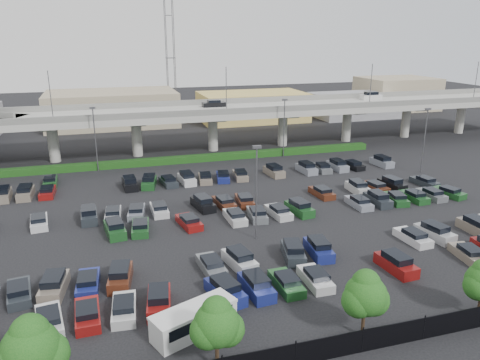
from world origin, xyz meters
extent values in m
plane|color=black|center=(0.00, 0.00, 0.00)|extent=(280.00, 280.00, 0.00)
cube|color=#9C9C94|center=(0.00, 32.00, 7.25)|extent=(150.00, 13.00, 1.10)
cube|color=slate|center=(0.00, 25.75, 8.30)|extent=(150.00, 0.50, 1.00)
cube|color=slate|center=(0.00, 38.25, 8.30)|extent=(150.00, 0.50, 1.00)
cylinder|color=#9C9C94|center=(-23.00, 32.00, 3.35)|extent=(1.80, 1.80, 6.70)
cube|color=slate|center=(-23.00, 32.00, 6.50)|extent=(2.60, 9.75, 0.50)
cylinder|color=#9C9C94|center=(-9.00, 32.00, 3.35)|extent=(1.80, 1.80, 6.70)
cube|color=slate|center=(-9.00, 32.00, 6.50)|extent=(2.60, 9.75, 0.50)
cylinder|color=#9C9C94|center=(5.00, 32.00, 3.35)|extent=(1.80, 1.80, 6.70)
cube|color=slate|center=(5.00, 32.00, 6.50)|extent=(2.60, 9.75, 0.50)
cylinder|color=#9C9C94|center=(19.00, 32.00, 3.35)|extent=(1.80, 1.80, 6.70)
cube|color=slate|center=(19.00, 32.00, 6.50)|extent=(2.60, 9.75, 0.50)
cylinder|color=#9C9C94|center=(33.00, 32.00, 3.35)|extent=(1.80, 1.80, 6.70)
cube|color=slate|center=(33.00, 32.00, 6.50)|extent=(2.60, 9.75, 0.50)
cylinder|color=#9C9C94|center=(47.00, 32.00, 3.35)|extent=(1.80, 1.80, 6.70)
cube|color=slate|center=(47.00, 32.00, 6.50)|extent=(2.60, 9.75, 0.50)
cylinder|color=#9C9C94|center=(61.00, 32.00, 3.35)|extent=(1.80, 1.80, 6.70)
cube|color=slate|center=(61.00, 32.00, 6.50)|extent=(2.60, 9.75, 0.50)
cube|color=black|center=(6.00, 35.00, 8.21)|extent=(4.40, 1.82, 0.82)
cube|color=black|center=(6.00, 35.00, 8.84)|extent=(2.30, 1.60, 0.50)
cube|color=silver|center=(40.00, 35.00, 8.32)|extent=(4.40, 1.82, 1.05)
cube|color=black|center=(40.00, 35.00, 9.14)|extent=(2.60, 1.60, 0.65)
cylinder|color=#4E4E53|center=(-22.00, 25.90, 11.80)|extent=(0.14, 0.14, 8.00)
cylinder|color=#4E4E53|center=(6.00, 25.90, 11.80)|extent=(0.14, 0.14, 8.00)
cylinder|color=#4E4E53|center=(34.00, 25.90, 11.80)|extent=(0.14, 0.14, 8.00)
cylinder|color=#4E4E53|center=(58.00, 25.90, 11.80)|extent=(0.14, 0.14, 8.00)
cube|color=#193D12|center=(0.00, 25.00, 0.55)|extent=(66.00, 1.60, 1.10)
cube|color=black|center=(0.00, -28.00, 0.90)|extent=(70.00, 0.06, 1.80)
cylinder|color=black|center=(-4.00, -28.00, 1.00)|extent=(0.10, 0.10, 2.00)
cylinder|color=black|center=(1.00, -28.00, 1.00)|extent=(0.10, 0.10, 2.00)
cylinder|color=black|center=(6.00, -28.00, 1.00)|extent=(0.10, 0.10, 2.00)
sphere|color=#134713|center=(-20.00, -26.45, 3.76)|extent=(3.39, 3.39, 3.39)
sphere|color=#134713|center=(-19.21, -26.35, 3.15)|extent=(2.67, 2.67, 2.67)
sphere|color=#134713|center=(-20.67, -26.53, 3.39)|extent=(2.67, 2.67, 2.67)
sphere|color=#134713|center=(-19.96, -26.33, 4.73)|extent=(2.30, 2.30, 2.30)
cylinder|color=#332316|center=(-9.00, -26.67, 0.98)|extent=(0.26, 0.26, 1.96)
sphere|color=#134713|center=(-9.00, -26.67, 3.37)|extent=(3.04, 3.04, 3.04)
sphere|color=#134713|center=(-8.29, -26.57, 2.82)|extent=(2.39, 2.39, 2.39)
sphere|color=#134713|center=(-9.60, -26.75, 3.04)|extent=(2.39, 2.39, 2.39)
sphere|color=#134713|center=(-8.96, -26.55, 4.24)|extent=(2.06, 2.06, 2.06)
cylinder|color=#332316|center=(2.00, -26.39, 0.99)|extent=(0.26, 0.26, 1.97)
sphere|color=#134713|center=(2.00, -26.39, 3.39)|extent=(3.07, 3.07, 3.07)
sphere|color=#134713|center=(2.71, -26.29, 2.85)|extent=(2.41, 2.41, 2.41)
sphere|color=#134713|center=(1.40, -26.47, 3.07)|extent=(2.41, 2.41, 2.41)
sphere|color=#134713|center=(2.04, -26.27, 4.27)|extent=(2.08, 2.08, 2.08)
cylinder|color=#332316|center=(12.00, -26.82, 0.90)|extent=(0.26, 0.26, 1.80)
sphere|color=#134713|center=(11.45, -26.90, 2.79)|extent=(2.19, 2.19, 2.19)
cube|color=silver|center=(-9.67, -22.42, 0.93)|extent=(6.72, 4.39, 1.86)
cube|color=black|center=(-9.67, -22.42, 1.38)|extent=(5.92, 4.11, 0.84)
cube|color=silver|center=(-9.67, -22.42, 1.97)|extent=(6.83, 4.51, 0.22)
cube|color=silver|center=(-20.00, -18.50, 0.41)|extent=(2.45, 4.62, 0.82)
cube|color=black|center=(-20.00, -18.70, 1.04)|extent=(1.92, 2.51, 0.50)
cube|color=maroon|center=(-17.25, -18.50, 0.41)|extent=(1.98, 4.46, 0.82)
cube|color=black|center=(-17.25, -18.70, 1.04)|extent=(1.68, 2.36, 0.50)
cube|color=silver|center=(-14.50, -18.50, 0.41)|extent=(2.19, 4.54, 0.82)
cube|color=black|center=(-14.50, -18.70, 1.04)|extent=(1.79, 2.43, 0.50)
cube|color=maroon|center=(-11.75, -18.50, 0.53)|extent=(2.45, 4.62, 1.05)
cube|color=black|center=(-11.75, -18.50, 1.34)|extent=(1.97, 2.81, 0.65)
cube|color=navy|center=(-6.25, -18.50, 0.53)|extent=(2.87, 4.72, 1.05)
cube|color=black|center=(-6.25, -18.50, 1.34)|extent=(2.20, 2.92, 0.65)
cube|color=navy|center=(-3.50, -18.50, 0.53)|extent=(2.20, 4.54, 1.05)
cube|color=black|center=(-3.50, -18.50, 1.34)|extent=(1.82, 2.73, 0.65)
cube|color=#1C5121|center=(-0.75, -18.50, 0.41)|extent=(1.94, 4.45, 0.82)
cube|color=black|center=(-0.75, -18.70, 1.04)|extent=(1.67, 2.34, 0.50)
cube|color=silver|center=(2.00, -18.50, 0.41)|extent=(1.88, 4.42, 0.82)
cube|color=black|center=(2.00, -18.70, 1.04)|extent=(1.63, 2.32, 0.50)
cube|color=maroon|center=(10.25, -18.50, 0.53)|extent=(2.18, 4.54, 1.05)
cube|color=black|center=(10.25, -18.50, 1.34)|extent=(1.81, 2.72, 0.65)
cube|color=gray|center=(18.50, -18.50, 0.41)|extent=(2.39, 4.60, 0.82)
cube|color=black|center=(18.50, -18.70, 1.04)|extent=(1.90, 2.49, 0.50)
cube|color=#272D33|center=(-22.75, -13.50, 0.41)|extent=(2.43, 4.61, 0.82)
cube|color=black|center=(-22.75, -13.70, 1.04)|extent=(1.91, 2.50, 0.50)
cube|color=gray|center=(-20.00, -13.50, 0.53)|extent=(2.43, 4.61, 1.05)
cube|color=black|center=(-20.00, -13.50, 1.34)|extent=(1.96, 2.80, 0.65)
cube|color=navy|center=(-17.25, -13.50, 0.41)|extent=(2.08, 4.50, 0.82)
cube|color=black|center=(-17.25, -13.70, 1.04)|extent=(1.74, 2.39, 0.50)
cube|color=#562717|center=(-14.50, -13.50, 0.53)|extent=(2.49, 4.63, 1.05)
cube|color=black|center=(-14.50, -13.50, 1.34)|extent=(1.99, 2.82, 0.65)
cube|color=slate|center=(-6.25, -13.50, 0.41)|extent=(2.17, 4.53, 0.82)
cube|color=black|center=(-6.25, -13.70, 1.04)|extent=(1.78, 2.42, 0.50)
cube|color=silver|center=(-3.50, -13.50, 0.53)|extent=(2.62, 4.66, 1.05)
cube|color=black|center=(-3.50, -13.50, 1.34)|extent=(2.06, 2.86, 0.65)
cube|color=#272D33|center=(2.00, -13.50, 0.53)|extent=(2.71, 4.69, 1.05)
cube|color=black|center=(2.00, -13.50, 1.34)|extent=(2.12, 2.88, 0.65)
cube|color=navy|center=(4.75, -13.50, 0.53)|extent=(2.23, 4.55, 1.05)
cube|color=black|center=(4.75, -13.50, 1.34)|extent=(1.84, 2.74, 0.65)
cube|color=silver|center=(15.75, -13.50, 0.41)|extent=(2.09, 4.51, 0.82)
cube|color=black|center=(15.75, -13.70, 1.04)|extent=(1.74, 2.40, 0.50)
cube|color=#B2B3B7|center=(18.50, -13.50, 0.53)|extent=(2.55, 4.65, 1.05)
cube|color=black|center=(18.50, -13.50, 1.34)|extent=(2.03, 2.84, 0.65)
cube|color=gray|center=(24.00, -13.50, 0.53)|extent=(1.85, 4.41, 1.05)
cube|color=black|center=(24.00, -13.50, 1.34)|extent=(1.62, 2.61, 0.65)
cube|color=#1C5121|center=(-14.50, -2.50, 0.53)|extent=(2.36, 4.59, 1.05)
cube|color=black|center=(-14.50, -2.50, 1.34)|extent=(1.92, 2.78, 0.65)
cube|color=#1C5121|center=(-11.75, -2.50, 0.41)|extent=(2.30, 4.58, 0.82)
cube|color=black|center=(-11.75, -2.70, 1.04)|extent=(1.85, 2.46, 0.50)
cube|color=maroon|center=(-6.25, -2.50, 0.41)|extent=(2.58, 4.66, 0.82)
cube|color=black|center=(-6.25, -2.70, 1.04)|extent=(1.99, 2.55, 0.50)
cube|color=silver|center=(-0.75, -2.50, 0.41)|extent=(1.92, 4.44, 0.82)
cube|color=black|center=(-0.75, -2.70, 1.04)|extent=(1.65, 2.34, 0.50)
cube|color=slate|center=(2.00, -2.50, 0.41)|extent=(2.31, 4.58, 0.82)
cube|color=black|center=(2.00, -2.70, 1.04)|extent=(1.85, 2.47, 0.50)
cube|color=silver|center=(4.75, -2.50, 0.41)|extent=(2.27, 4.57, 0.82)
cube|color=black|center=(4.75, -2.70, 1.04)|extent=(1.83, 2.45, 0.50)
cube|color=#1C5121|center=(7.50, -2.50, 0.53)|extent=(2.42, 4.61, 1.05)
cube|color=black|center=(7.50, -2.50, 1.34)|extent=(1.95, 2.80, 0.65)
cube|color=gray|center=(15.75, -2.50, 0.41)|extent=(1.85, 4.41, 0.82)
cube|color=black|center=(15.75, -2.70, 1.04)|extent=(1.62, 2.31, 0.50)
cube|color=#272D33|center=(18.50, -2.50, 0.53)|extent=(1.84, 4.41, 1.05)
cube|color=black|center=(18.50, -2.50, 1.34)|extent=(1.61, 2.61, 0.65)
cube|color=#1C5121|center=(21.25, -2.50, 0.41)|extent=(2.55, 4.65, 0.82)
cube|color=black|center=(21.25, -2.70, 1.04)|extent=(1.97, 2.54, 0.50)
cube|color=#1C5121|center=(24.00, -2.50, 0.41)|extent=(1.99, 4.47, 0.82)
cube|color=black|center=(24.00, -2.70, 1.04)|extent=(1.69, 2.36, 0.50)
cube|color=slate|center=(26.75, -2.50, 0.41)|extent=(1.99, 4.47, 0.82)
cube|color=black|center=(26.75, -2.70, 1.04)|extent=(1.69, 2.36, 0.50)
cube|color=#1C5121|center=(29.50, -2.50, 0.41)|extent=(2.86, 4.71, 0.82)
cube|color=black|center=(29.50, -2.69, 1.04)|extent=(2.12, 2.63, 0.50)
cube|color=silver|center=(-22.75, 2.50, 0.41)|extent=(2.26, 4.56, 0.82)
cube|color=black|center=(-22.75, 2.30, 1.04)|extent=(1.83, 2.45, 0.50)
cube|color=#272D33|center=(-17.25, 2.50, 0.53)|extent=(1.96, 4.45, 1.05)
cube|color=black|center=(-17.25, 2.50, 1.34)|extent=(1.68, 2.65, 0.65)
cube|color=#B2B3B7|center=(-14.50, 2.50, 0.41)|extent=(2.17, 4.53, 0.82)
cube|color=black|center=(-14.50, 2.30, 1.04)|extent=(1.78, 2.42, 0.50)
cube|color=gray|center=(-11.75, 2.50, 0.41)|extent=(2.52, 4.64, 0.82)
cube|color=black|center=(-11.75, 2.30, 1.04)|extent=(1.96, 2.53, 0.50)
cube|color=silver|center=(-9.00, 2.50, 0.41)|extent=(1.90, 4.43, 0.82)
cube|color=black|center=(-9.00, 2.30, 1.04)|extent=(1.64, 2.33, 0.50)
cube|color=black|center=(-3.50, 2.50, 0.53)|extent=(2.54, 4.65, 1.05)
cube|color=black|center=(-3.50, 2.50, 1.34)|extent=(2.02, 2.83, 0.65)
cube|color=#562717|center=(-0.75, 2.50, 0.41)|extent=(2.32, 4.58, 0.82)
cube|color=black|center=(-0.75, 2.30, 1.04)|extent=(1.86, 2.47, 0.50)
cube|color=#562717|center=(2.00, 2.50, 0.41)|extent=(2.23, 4.55, 0.82)
cube|color=black|center=(2.00, 2.30, 1.04)|extent=(1.81, 2.44, 0.50)
cube|color=#562717|center=(13.00, 2.50, 0.41)|extent=(2.13, 4.52, 0.82)
cube|color=black|center=(13.00, 2.30, 1.04)|extent=(1.76, 2.41, 0.50)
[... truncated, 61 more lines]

